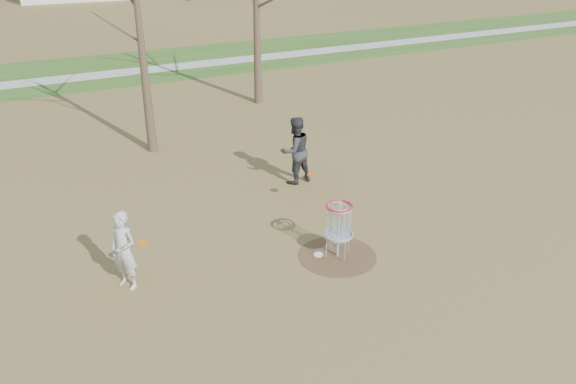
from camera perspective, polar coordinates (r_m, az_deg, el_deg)
The scene contains 9 objects.
ground at distance 12.99m, azimuth 5.03°, elevation -6.49°, with size 160.00×160.00×0.00m, color brown.
green_band at distance 31.58m, azimuth -15.96°, elevation 12.06°, with size 160.00×8.00×0.01m, color #2D5119.
footpath at distance 30.62m, azimuth -15.54°, elevation 11.72°, with size 160.00×1.50×0.01m, color #9E9E99.
dirt_circle at distance 12.99m, azimuth 5.03°, elevation -6.47°, with size 1.80×1.80×0.01m, color #47331E.
player_standing at distance 11.97m, azimuth -16.33°, elevation -5.73°, with size 0.63×0.41×1.73m, color #B1B1B1.
player_throwing at distance 16.18m, azimuth 0.73°, elevation 4.25°, with size 0.97×0.75×1.99m, color #2D2D31.
disc_grounded at distance 12.98m, azimuth 3.10°, elevation -6.36°, with size 0.22×0.22×0.02m, color white.
discs_in_play at distance 13.03m, azimuth -4.75°, elevation -1.10°, with size 5.01×1.77×0.12m.
disc_golf_basket at distance 12.53m, azimuth 5.19°, elevation -2.95°, with size 0.64×0.64×1.35m.
Camera 1 is at (-6.03, -9.23, 6.88)m, focal length 35.00 mm.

